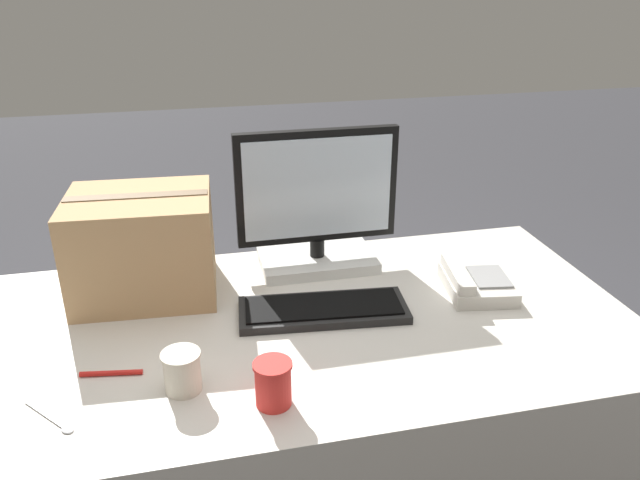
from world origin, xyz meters
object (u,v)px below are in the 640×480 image
(spoon, at_px, (55,421))
(cardboard_box, at_px, (143,245))
(keyboard, at_px, (323,309))
(paper_cup_left, at_px, (182,371))
(desk_phone, at_px, (475,283))
(monitor, at_px, (317,211))
(pen_marker, at_px, (111,373))
(paper_cup_right, at_px, (273,383))

(spoon, height_order, cardboard_box, cardboard_box)
(keyboard, relative_size, paper_cup_left, 4.88)
(desk_phone, relative_size, paper_cup_left, 2.59)
(monitor, xyz_separation_m, pen_marker, (-0.58, -0.44, -0.17))
(monitor, bearing_deg, paper_cup_right, -110.63)
(pen_marker, bearing_deg, monitor, -133.93)
(paper_cup_left, bearing_deg, desk_phone, 18.29)
(desk_phone, height_order, paper_cup_left, paper_cup_left)
(monitor, bearing_deg, pen_marker, -142.70)
(desk_phone, distance_m, paper_cup_right, 0.73)
(desk_phone, distance_m, pen_marker, 0.99)
(desk_phone, distance_m, paper_cup_left, 0.86)
(monitor, height_order, paper_cup_left, monitor)
(keyboard, distance_m, spoon, 0.69)
(paper_cup_left, xyz_separation_m, paper_cup_right, (0.18, -0.09, 0.00))
(paper_cup_left, height_order, cardboard_box, cardboard_box)
(monitor, bearing_deg, spoon, -139.62)
(keyboard, xyz_separation_m, pen_marker, (-0.53, -0.15, -0.01))
(monitor, height_order, spoon, monitor)
(paper_cup_left, bearing_deg, keyboard, 33.26)
(desk_phone, relative_size, cardboard_box, 0.61)
(desk_phone, distance_m, spoon, 1.12)
(paper_cup_left, xyz_separation_m, spoon, (-0.26, -0.05, -0.05))
(monitor, xyz_separation_m, paper_cup_left, (-0.42, -0.53, -0.13))
(paper_cup_left, xyz_separation_m, cardboard_box, (-0.09, 0.47, 0.10))
(keyboard, bearing_deg, spoon, -149.67)
(cardboard_box, relative_size, pen_marker, 2.84)
(desk_phone, bearing_deg, pen_marker, -160.49)
(monitor, distance_m, spoon, 0.90)
(keyboard, xyz_separation_m, desk_phone, (0.45, 0.03, 0.01))
(desk_phone, bearing_deg, monitor, 156.20)
(paper_cup_right, height_order, spoon, paper_cup_right)
(spoon, height_order, pen_marker, pen_marker)
(desk_phone, xyz_separation_m, paper_cup_right, (-0.63, -0.36, 0.02))
(paper_cup_right, bearing_deg, monitor, 69.37)
(cardboard_box, bearing_deg, paper_cup_left, -79.67)
(paper_cup_right, relative_size, spoon, 0.79)
(paper_cup_left, distance_m, cardboard_box, 0.49)
(monitor, distance_m, paper_cup_right, 0.67)
(spoon, bearing_deg, cardboard_box, 120.17)
(monitor, relative_size, paper_cup_right, 4.69)
(paper_cup_left, distance_m, paper_cup_right, 0.21)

